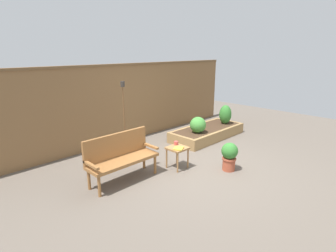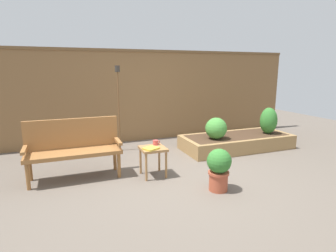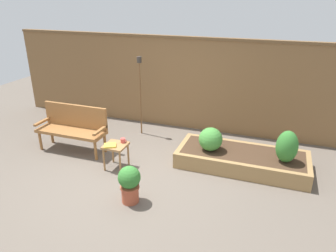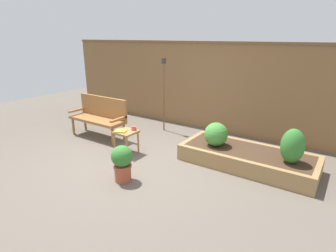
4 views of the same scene
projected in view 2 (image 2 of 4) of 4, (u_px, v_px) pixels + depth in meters
name	position (u px, v px, depth m)	size (l,w,h in m)	color
ground_plane	(178.00, 178.00, 4.41)	(14.00, 14.00, 0.00)	#60564C
fence_back	(135.00, 96.00, 6.56)	(8.40, 0.14, 2.16)	brown
garden_bench	(73.00, 144.00, 4.38)	(1.44, 0.48, 0.94)	#936033
side_table	(153.00, 152.00, 4.45)	(0.40, 0.40, 0.48)	#9E7042
cup_on_table	(156.00, 143.00, 4.58)	(0.12, 0.09, 0.08)	#CC4C47
book_on_table	(151.00, 148.00, 4.33)	(0.22, 0.19, 0.03)	gold
potted_boxwood	(219.00, 167.00, 3.92)	(0.35, 0.35, 0.62)	#A84C33
raised_planter_bed	(236.00, 142.00, 6.04)	(2.40, 1.00, 0.30)	#997547
shrub_near_bench	(216.00, 128.00, 5.66)	(0.44, 0.44, 0.44)	brown
shrub_far_corner	(269.00, 121.00, 6.12)	(0.37, 0.37, 0.58)	brown
tiki_torch	(118.00, 94.00, 5.68)	(0.10, 0.10, 1.79)	brown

